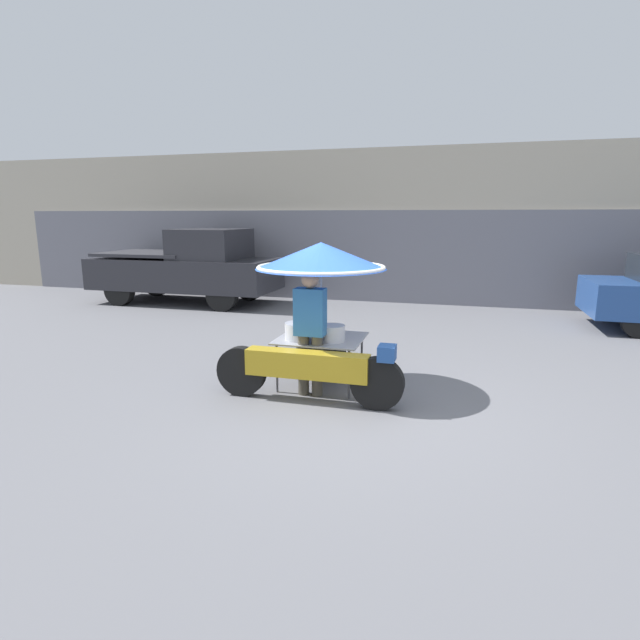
# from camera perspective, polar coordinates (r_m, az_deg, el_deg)

# --- Properties ---
(ground_plane) EXTENTS (36.00, 36.00, 0.00)m
(ground_plane) POSITION_cam_1_polar(r_m,az_deg,el_deg) (6.18, 3.75, -9.62)
(ground_plane) COLOR slate
(shopfront_building) EXTENTS (28.00, 2.06, 3.96)m
(shopfront_building) POSITION_cam_1_polar(r_m,az_deg,el_deg) (14.17, 11.14, 10.44)
(shopfront_building) COLOR #B2A893
(shopfront_building) RESTS_ON ground
(vendor_motorcycle_cart) EXTENTS (2.38, 1.70, 1.93)m
(vendor_motorcycle_cart) POSITION_cam_1_polar(r_m,az_deg,el_deg) (6.42, -0.09, 4.38)
(vendor_motorcycle_cart) COLOR black
(vendor_motorcycle_cart) RESTS_ON ground
(vendor_person) EXTENTS (0.38, 0.22, 1.60)m
(vendor_person) POSITION_cam_1_polar(r_m,az_deg,el_deg) (6.24, -1.13, -0.81)
(vendor_person) COLOR #4C473D
(vendor_person) RESTS_ON ground
(pickup_truck) EXTENTS (4.81, 1.94, 1.93)m
(pickup_truck) POSITION_cam_1_polar(r_m,az_deg,el_deg) (13.51, -14.67, 5.84)
(pickup_truck) COLOR black
(pickup_truck) RESTS_ON ground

